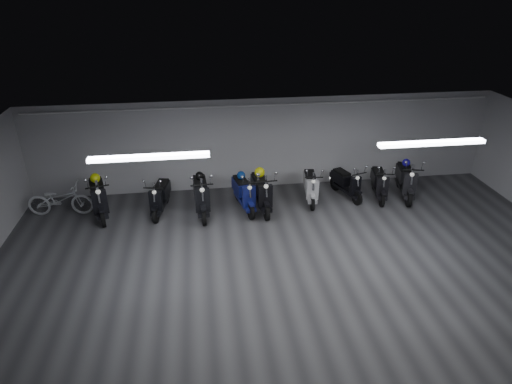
{
  "coord_description": "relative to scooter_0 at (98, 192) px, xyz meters",
  "views": [
    {
      "loc": [
        -1.97,
        -7.32,
        6.03
      ],
      "look_at": [
        -0.64,
        2.5,
        1.05
      ],
      "focal_mm": 30.61,
      "sensor_mm": 36.0,
      "label": 1
    }
  ],
  "objects": [
    {
      "name": "helmet_2",
      "position": [
        4.44,
        0.05,
        0.3
      ],
      "size": [
        0.29,
        0.29,
        0.29
      ],
      "primitive_type": "sphere",
      "color": "#F7F80E",
      "rests_on": "scooter_5"
    },
    {
      "name": "scooter_4",
      "position": [
        3.97,
        -0.16,
        -0.05
      ],
      "size": [
        0.94,
        1.87,
        1.33
      ],
      "primitive_type": null,
      "rotation": [
        0.0,
        0.0,
        0.2
      ],
      "color": "navy",
      "rests_on": "floor"
    },
    {
      "name": "helmet_3",
      "position": [
        8.88,
        0.23,
        0.27
      ],
      "size": [
        0.23,
        0.23,
        0.23
      ],
      "primitive_type": "sphere",
      "color": "#190D97",
      "rests_on": "scooter_9"
    },
    {
      "name": "fluor_strip_right",
      "position": [
        7.81,
        -2.72,
        2.02
      ],
      "size": [
        2.4,
        0.18,
        0.08
      ],
      "primitive_type": "cube",
      "color": "white",
      "rests_on": "ceiling"
    },
    {
      "name": "fluor_strip_left",
      "position": [
        1.81,
        -2.72,
        2.02
      ],
      "size": [
        2.4,
        0.18,
        0.08
      ],
      "primitive_type": "cube",
      "color": "white",
      "rests_on": "ceiling"
    },
    {
      "name": "scooter_7",
      "position": [
        7.07,
        0.17,
        -0.12
      ],
      "size": [
        1.02,
        1.71,
        1.2
      ],
      "primitive_type": null,
      "rotation": [
        0.0,
        0.0,
        0.32
      ],
      "color": "black",
      "rests_on": "floor"
    },
    {
      "name": "scooter_3",
      "position": [
        2.78,
        -0.24,
        0.0
      ],
      "size": [
        0.76,
        1.98,
        1.45
      ],
      "primitive_type": null,
      "rotation": [
        0.0,
        0.0,
        0.06
      ],
      "color": "black",
      "rests_on": "floor"
    },
    {
      "name": "helmet_4",
      "position": [
        2.76,
        0.03,
        0.3
      ],
      "size": [
        0.25,
        0.25,
        0.25
      ],
      "primitive_type": "sphere",
      "color": "black",
      "rests_on": "scooter_3"
    },
    {
      "name": "scooter_6",
      "position": [
        5.95,
        0.08,
        -0.1
      ],
      "size": [
        0.77,
        1.74,
        1.25
      ],
      "primitive_type": null,
      "rotation": [
        0.0,
        0.0,
        -0.13
      ],
      "color": "silver",
      "rests_on": "floor"
    },
    {
      "name": "scooter_8",
      "position": [
        8.02,
        0.01,
        -0.1
      ],
      "size": [
        0.87,
        1.75,
        1.25
      ],
      "primitive_type": null,
      "rotation": [
        0.0,
        0.0,
        -0.19
      ],
      "color": "black",
      "rests_on": "floor"
    },
    {
      "name": "helmet_1",
      "position": [
        -0.07,
        0.26,
        0.31
      ],
      "size": [
        0.27,
        0.27,
        0.27
      ],
      "primitive_type": "sphere",
      "color": "#DBF00E",
      "rests_on": "scooter_0"
    },
    {
      "name": "floor",
      "position": [
        4.81,
        -3.72,
        -0.73
      ],
      "size": [
        14.0,
        10.0,
        0.01
      ],
      "primitive_type": "cube",
      "color": "#38383B",
      "rests_on": "ground"
    },
    {
      "name": "bicycle",
      "position": [
        -1.09,
        0.21,
        -0.16
      ],
      "size": [
        1.79,
        0.74,
        1.13
      ],
      "primitive_type": "imported",
      "rotation": [
        0.0,
        0.0,
        1.5
      ],
      "color": "white",
      "rests_on": "floor"
    },
    {
      "name": "back_wall",
      "position": [
        4.81,
        1.29,
        0.68
      ],
      "size": [
        14.0,
        0.01,
        2.8
      ],
      "primitive_type": "cube",
      "color": "#ACACAF",
      "rests_on": "ground"
    },
    {
      "name": "scooter_5",
      "position": [
        4.46,
        -0.22,
        -0.01
      ],
      "size": [
        0.77,
        1.94,
        1.42
      ],
      "primitive_type": null,
      "rotation": [
        0.0,
        0.0,
        0.07
      ],
      "color": "black",
      "rests_on": "floor"
    },
    {
      "name": "ceiling",
      "position": [
        4.81,
        -3.72,
        2.08
      ],
      "size": [
        14.0,
        10.0,
        0.01
      ],
      "primitive_type": "cube",
      "color": "gray",
      "rests_on": "ground"
    },
    {
      "name": "helmet_0",
      "position": [
        3.92,
        0.08,
        0.22
      ],
      "size": [
        0.24,
        0.24,
        0.24
      ],
      "primitive_type": "sphere",
      "color": "navy",
      "rests_on": "scooter_4"
    },
    {
      "name": "scooter_0",
      "position": [
        0.0,
        0.0,
        0.0
      ],
      "size": [
        1.13,
        2.04,
        1.44
      ],
      "primitive_type": null,
      "rotation": [
        0.0,
        0.0,
        0.26
      ],
      "color": "black",
      "rests_on": "floor"
    },
    {
      "name": "scooter_1",
      "position": [
        1.64,
        -0.04,
        -0.09
      ],
      "size": [
        0.87,
        1.78,
        1.27
      ],
      "primitive_type": null,
      "rotation": [
        0.0,
        0.0,
        -0.18
      ],
      "color": "black",
      "rests_on": "floor"
    },
    {
      "name": "conduit",
      "position": [
        4.81,
        1.2,
        1.9
      ],
      "size": [
        13.6,
        0.05,
        0.05
      ],
      "primitive_type": "cylinder",
      "rotation": [
        0.0,
        1.57,
        0.0
      ],
      "color": "white",
      "rests_on": "back_wall"
    },
    {
      "name": "scooter_9",
      "position": [
        8.82,
        -0.02,
        -0.02
      ],
      "size": [
        1.05,
        1.98,
        1.41
      ],
      "primitive_type": null,
      "rotation": [
        0.0,
        0.0,
        -0.23
      ],
      "color": "black",
      "rests_on": "floor"
    }
  ]
}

